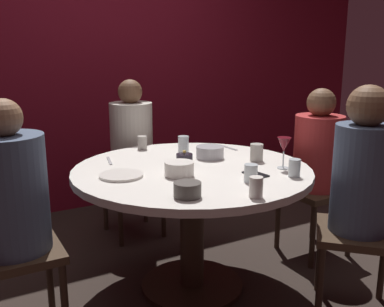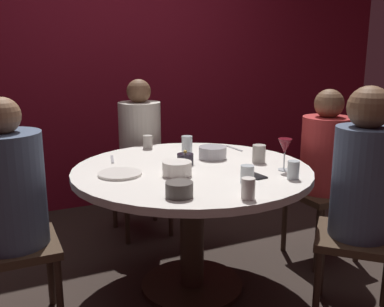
{
  "view_description": "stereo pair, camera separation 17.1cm",
  "coord_description": "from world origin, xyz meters",
  "px_view_note": "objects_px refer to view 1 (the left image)",
  "views": [
    {
      "loc": [
        -1.16,
        -2.06,
        1.38
      ],
      "look_at": [
        0.0,
        0.0,
        0.82
      ],
      "focal_mm": 40.93,
      "sensor_mm": 36.0,
      "label": 1
    },
    {
      "loc": [
        -1.0,
        -2.14,
        1.38
      ],
      "look_at": [
        0.0,
        0.0,
        0.82
      ],
      "focal_mm": 40.93,
      "sensor_mm": 36.0,
      "label": 2
    }
  ],
  "objects_px": {
    "bowl_serving_large": "(210,152)",
    "cup_near_candle": "(251,173)",
    "bowl_small_white": "(179,169)",
    "cell_phone": "(256,174)",
    "cup_by_right_diner": "(142,143)",
    "cup_beside_wine": "(183,145)",
    "cup_far_edge": "(255,187)",
    "dining_table": "(192,193)",
    "bowl_salad_center": "(187,190)",
    "dinner_plate": "(121,175)",
    "seated_diner_right": "(318,154)",
    "seated_diner_front_right": "(362,178)",
    "wine_glass": "(284,146)",
    "seated_diner_back": "(132,142)",
    "cup_center_front": "(257,153)",
    "cup_by_left_diner": "(294,168)",
    "candle_holder": "(184,159)",
    "seated_diner_left": "(11,197)"
  },
  "relations": [
    {
      "from": "bowl_small_white",
      "to": "cell_phone",
      "type": "bearing_deg",
      "value": -27.51
    },
    {
      "from": "cup_beside_wine",
      "to": "cup_center_front",
      "type": "bearing_deg",
      "value": -50.1
    },
    {
      "from": "seated_diner_front_right",
      "to": "wine_glass",
      "type": "distance_m",
      "value": 0.43
    },
    {
      "from": "seated_diner_right",
      "to": "cup_far_edge",
      "type": "bearing_deg",
      "value": 31.08
    },
    {
      "from": "bowl_serving_large",
      "to": "cup_near_candle",
      "type": "distance_m",
      "value": 0.53
    },
    {
      "from": "cup_near_candle",
      "to": "cup_by_left_diner",
      "type": "height_order",
      "value": "cup_by_left_diner"
    },
    {
      "from": "seated_diner_right",
      "to": "seated_diner_left",
      "type": "bearing_deg",
      "value": 0.0
    },
    {
      "from": "seated_diner_front_right",
      "to": "bowl_salad_center",
      "type": "distance_m",
      "value": 0.92
    },
    {
      "from": "seated_diner_front_right",
      "to": "cup_beside_wine",
      "type": "relative_size",
      "value": 10.34
    },
    {
      "from": "seated_diner_front_right",
      "to": "cup_far_edge",
      "type": "bearing_deg",
      "value": 40.68
    },
    {
      "from": "wine_glass",
      "to": "cup_center_front",
      "type": "xyz_separation_m",
      "value": [
        -0.03,
        0.2,
        -0.08
      ]
    },
    {
      "from": "seated_diner_back",
      "to": "cup_center_front",
      "type": "relative_size",
      "value": 11.39
    },
    {
      "from": "bowl_salad_center",
      "to": "cup_near_candle",
      "type": "xyz_separation_m",
      "value": [
        0.39,
        0.05,
        0.01
      ]
    },
    {
      "from": "cup_near_candle",
      "to": "cup_far_edge",
      "type": "xyz_separation_m",
      "value": [
        -0.13,
        -0.2,
        0.0
      ]
    },
    {
      "from": "seated_diner_back",
      "to": "wine_glass",
      "type": "distance_m",
      "value": 1.26
    },
    {
      "from": "wine_glass",
      "to": "cup_by_right_diner",
      "type": "distance_m",
      "value": 0.97
    },
    {
      "from": "candle_holder",
      "to": "dinner_plate",
      "type": "distance_m",
      "value": 0.41
    },
    {
      "from": "candle_holder",
      "to": "cup_center_front",
      "type": "height_order",
      "value": "cup_center_front"
    },
    {
      "from": "cup_by_left_diner",
      "to": "cup_far_edge",
      "type": "bearing_deg",
      "value": -156.49
    },
    {
      "from": "seated_diner_front_right",
      "to": "bowl_salad_center",
      "type": "height_order",
      "value": "seated_diner_front_right"
    },
    {
      "from": "cup_by_right_diner",
      "to": "cup_beside_wine",
      "type": "xyz_separation_m",
      "value": [
        0.17,
        -0.27,
        0.02
      ]
    },
    {
      "from": "cell_phone",
      "to": "seated_diner_back",
      "type": "bearing_deg",
      "value": 93.92
    },
    {
      "from": "dining_table",
      "to": "bowl_serving_large",
      "type": "relative_size",
      "value": 7.92
    },
    {
      "from": "bowl_serving_large",
      "to": "bowl_salad_center",
      "type": "relative_size",
      "value": 1.34
    },
    {
      "from": "seated_diner_front_right",
      "to": "cell_phone",
      "type": "xyz_separation_m",
      "value": [
        -0.41,
        0.34,
        -0.0
      ]
    },
    {
      "from": "seated_diner_front_right",
      "to": "wine_glass",
      "type": "bearing_deg",
      "value": -15.98
    },
    {
      "from": "cell_phone",
      "to": "bowl_salad_center",
      "type": "xyz_separation_m",
      "value": [
        -0.48,
        -0.13,
        0.03
      ]
    },
    {
      "from": "dinner_plate",
      "to": "dining_table",
      "type": "bearing_deg",
      "value": -3.06
    },
    {
      "from": "seated_diner_left",
      "to": "seated_diner_right",
      "type": "distance_m",
      "value": 1.91
    },
    {
      "from": "seated_diner_front_right",
      "to": "cup_near_candle",
      "type": "distance_m",
      "value": 0.57
    },
    {
      "from": "candle_holder",
      "to": "seated_diner_right",
      "type": "bearing_deg",
      "value": -4.62
    },
    {
      "from": "seated_diner_left",
      "to": "wine_glass",
      "type": "xyz_separation_m",
      "value": [
        1.38,
        -0.27,
        0.14
      ]
    },
    {
      "from": "bowl_small_white",
      "to": "cup_near_candle",
      "type": "xyz_separation_m",
      "value": [
        0.26,
        -0.27,
        0.01
      ]
    },
    {
      "from": "cup_by_right_diner",
      "to": "cup_beside_wine",
      "type": "relative_size",
      "value": 0.75
    },
    {
      "from": "dinner_plate",
      "to": "cup_by_right_diner",
      "type": "distance_m",
      "value": 0.64
    },
    {
      "from": "cup_center_front",
      "to": "dinner_plate",
      "type": "bearing_deg",
      "value": 174.09
    },
    {
      "from": "seated_diner_left",
      "to": "cup_by_right_diner",
      "type": "distance_m",
      "value": 1.05
    },
    {
      "from": "seated_diner_back",
      "to": "cell_phone",
      "type": "xyz_separation_m",
      "value": [
        0.22,
        -1.21,
        0.02
      ]
    },
    {
      "from": "cell_phone",
      "to": "cup_center_front",
      "type": "xyz_separation_m",
      "value": [
        0.18,
        0.23,
        0.05
      ]
    },
    {
      "from": "dining_table",
      "to": "dinner_plate",
      "type": "xyz_separation_m",
      "value": [
        -0.41,
        0.02,
        0.16
      ]
    },
    {
      "from": "cup_by_left_diner",
      "to": "dinner_plate",
      "type": "bearing_deg",
      "value": 150.61
    },
    {
      "from": "cup_far_edge",
      "to": "dining_table",
      "type": "bearing_deg",
      "value": 89.54
    },
    {
      "from": "bowl_serving_large",
      "to": "cup_by_right_diner",
      "type": "bearing_deg",
      "value": 122.02
    },
    {
      "from": "seated_diner_left",
      "to": "seated_diner_front_right",
      "type": "relative_size",
      "value": 0.97
    },
    {
      "from": "dining_table",
      "to": "cup_center_front",
      "type": "xyz_separation_m",
      "value": [
        0.4,
        -0.06,
        0.21
      ]
    },
    {
      "from": "seated_diner_right",
      "to": "cup_far_edge",
      "type": "relative_size",
      "value": 12.07
    },
    {
      "from": "seated_diner_front_right",
      "to": "seated_diner_left",
      "type": "bearing_deg",
      "value": 23.26
    },
    {
      "from": "cup_center_front",
      "to": "cup_by_left_diner",
      "type": "bearing_deg",
      "value": -94.64
    },
    {
      "from": "seated_diner_right",
      "to": "cup_near_candle",
      "type": "bearing_deg",
      "value": 24.4
    },
    {
      "from": "seated_diner_front_right",
      "to": "cup_by_left_diner",
      "type": "height_order",
      "value": "seated_diner_front_right"
    }
  ]
}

